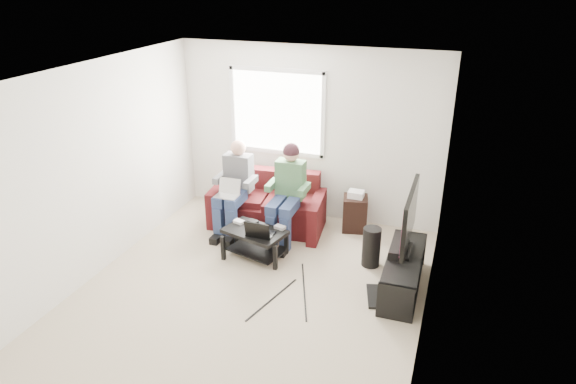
{
  "coord_description": "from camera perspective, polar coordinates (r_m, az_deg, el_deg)",
  "views": [
    {
      "loc": [
        2.14,
        -4.76,
        3.57
      ],
      "look_at": [
        0.25,
        0.6,
        1.08
      ],
      "focal_mm": 32.0,
      "sensor_mm": 36.0,
      "label": 1
    }
  ],
  "objects": [
    {
      "name": "wall_back",
      "position": [
        7.67,
        2.33,
        6.41
      ],
      "size": [
        4.5,
        0.0,
        4.5
      ],
      "primitive_type": "plane",
      "rotation": [
        1.57,
        0.0,
        0.0
      ],
      "color": "silver",
      "rests_on": "floor"
    },
    {
      "name": "window",
      "position": [
        7.73,
        -1.26,
        8.87
      ],
      "size": [
        1.48,
        0.04,
        1.28
      ],
      "color": "white",
      "rests_on": "wall_back"
    },
    {
      "name": "controller_c",
      "position": [
        6.81,
        -0.91,
        -3.94
      ],
      "size": [
        0.16,
        0.12,
        0.04
      ],
      "primitive_type": "cube",
      "rotation": [
        0.0,
        0.0,
        -0.26
      ],
      "color": "gray",
      "rests_on": "coffee_table"
    },
    {
      "name": "soundbar",
      "position": [
        6.33,
        11.93,
        -6.01
      ],
      "size": [
        0.12,
        0.5,
        0.1
      ],
      "primitive_type": "cube",
      "color": "black",
      "rests_on": "tv_stand"
    },
    {
      "name": "coffee_table",
      "position": [
        6.84,
        -3.7,
        -5.04
      ],
      "size": [
        0.89,
        0.67,
        0.4
      ],
      "color": "black",
      "rests_on": "floor"
    },
    {
      "name": "person_left",
      "position": [
        7.4,
        -5.97,
        0.89
      ],
      "size": [
        0.4,
        0.7,
        1.32
      ],
      "color": "navy",
      "rests_on": "sofa"
    },
    {
      "name": "wall_front",
      "position": [
        4.0,
        -17.62,
        -12.2
      ],
      "size": [
        4.5,
        0.0,
        4.5
      ],
      "primitive_type": "plane",
      "rotation": [
        -1.57,
        0.0,
        0.0
      ],
      "color": "silver",
      "rests_on": "floor"
    },
    {
      "name": "controller_a",
      "position": [
        6.98,
        -5.47,
        -3.3
      ],
      "size": [
        0.16,
        0.12,
        0.04
      ],
      "primitive_type": "cube",
      "rotation": [
        0.0,
        0.0,
        -0.28
      ],
      "color": "silver",
      "rests_on": "coffee_table"
    },
    {
      "name": "ceiling",
      "position": [
        5.3,
        -4.85,
        13.03
      ],
      "size": [
        4.5,
        4.5,
        0.0
      ],
      "primitive_type": "plane",
      "rotation": [
        3.14,
        0.0,
        0.0
      ],
      "color": "white",
      "rests_on": "wall_back"
    },
    {
      "name": "controller_b",
      "position": [
        6.96,
        -3.91,
        -3.32
      ],
      "size": [
        0.16,
        0.13,
        0.04
      ],
      "primitive_type": "cube",
      "rotation": [
        0.0,
        0.0,
        -0.28
      ],
      "color": "black",
      "rests_on": "coffee_table"
    },
    {
      "name": "wall_right",
      "position": [
        5.27,
        15.98,
        -2.83
      ],
      "size": [
        0.0,
        4.5,
        4.5
      ],
      "primitive_type": "plane",
      "rotation": [
        1.57,
        0.0,
        -1.57
      ],
      "color": "silver",
      "rests_on": "floor"
    },
    {
      "name": "keyboard_floor",
      "position": [
        6.26,
        9.54,
        -11.35
      ],
      "size": [
        0.27,
        0.5,
        0.03
      ],
      "primitive_type": "cube",
      "rotation": [
        0.0,
        0.0,
        0.25
      ],
      "color": "black",
      "rests_on": "floor"
    },
    {
      "name": "end_table",
      "position": [
        7.6,
        7.44,
        -2.25
      ],
      "size": [
        0.35,
        0.35,
        0.62
      ],
      "color": "black",
      "rests_on": "floor"
    },
    {
      "name": "person_right",
      "position": [
        7.11,
        -0.07,
        0.57
      ],
      "size": [
        0.4,
        0.71,
        1.37
      ],
      "color": "navy",
      "rests_on": "sofa"
    },
    {
      "name": "tv",
      "position": [
        6.13,
        13.33,
        -2.83
      ],
      "size": [
        0.12,
        1.1,
        0.81
      ],
      "color": "black",
      "rests_on": "tv_stand"
    },
    {
      "name": "laptop_silver",
      "position": [
        7.21,
        -6.77,
        -0.01
      ],
      "size": [
        0.36,
        0.28,
        0.24
      ],
      "primitive_type": null,
      "rotation": [
        0.0,
        0.0,
        0.21
      ],
      "color": "silver",
      "rests_on": "person_left"
    },
    {
      "name": "laptop_black",
      "position": [
        6.63,
        -3.06,
        -3.8
      ],
      "size": [
        0.4,
        0.34,
        0.24
      ],
      "primitive_type": null,
      "rotation": [
        0.0,
        0.0,
        -0.34
      ],
      "color": "black",
      "rests_on": "coffee_table"
    },
    {
      "name": "floor",
      "position": [
        6.32,
        -4.03,
        -10.81
      ],
      "size": [
        4.5,
        4.5,
        0.0
      ],
      "primitive_type": "plane",
      "color": "tan",
      "rests_on": "ground"
    },
    {
      "name": "subwoofer",
      "position": [
        6.74,
        9.24,
        -6.04
      ],
      "size": [
        0.23,
        0.23,
        0.53
      ],
      "primitive_type": "cylinder",
      "color": "black",
      "rests_on": "floor"
    },
    {
      "name": "drink_cup",
      "position": [
        6.79,
        13.18,
        -3.9
      ],
      "size": [
        0.08,
        0.08,
        0.12
      ],
      "primitive_type": "cylinder",
      "color": "#A86D48",
      "rests_on": "tv_stand"
    },
    {
      "name": "wall_left",
      "position": [
        6.7,
        -20.3,
        2.32
      ],
      "size": [
        0.0,
        4.5,
        4.5
      ],
      "primitive_type": "plane",
      "rotation": [
        1.57,
        0.0,
        1.57
      ],
      "color": "silver",
      "rests_on": "floor"
    },
    {
      "name": "console_black",
      "position": [
        6.3,
        12.65,
        -8.56
      ],
      "size": [
        0.38,
        0.3,
        0.07
      ],
      "primitive_type": "cube",
      "color": "black",
      "rests_on": "tv_stand"
    },
    {
      "name": "sofa",
      "position": [
        7.66,
        -2.23,
        -1.62
      ],
      "size": [
        1.78,
        0.94,
        0.8
      ],
      "color": "#401013",
      "rests_on": "floor"
    },
    {
      "name": "console_white",
      "position": [
        6.01,
        12.19,
        -10.3
      ],
      "size": [
        0.3,
        0.22,
        0.06
      ],
      "primitive_type": "cube",
      "color": "silver",
      "rests_on": "tv_stand"
    },
    {
      "name": "console_grey",
      "position": [
        6.6,
        13.07,
        -6.97
      ],
      "size": [
        0.34,
        0.26,
        0.08
      ],
      "primitive_type": "cube",
      "color": "gray",
      "rests_on": "tv_stand"
    },
    {
      "name": "tv_stand",
      "position": [
        6.38,
        12.65,
        -8.88
      ],
      "size": [
        0.42,
        1.33,
        0.44
      ],
      "color": "black",
      "rests_on": "floor"
    }
  ]
}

